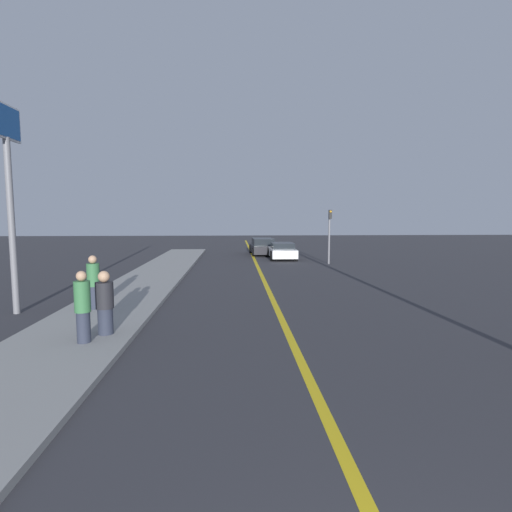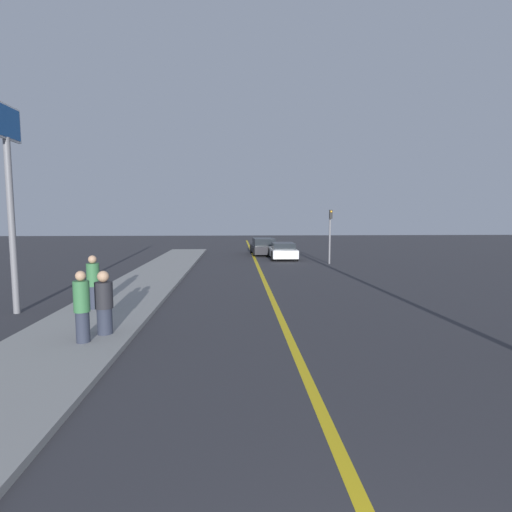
{
  "view_description": "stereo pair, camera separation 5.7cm",
  "coord_description": "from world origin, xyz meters",
  "px_view_note": "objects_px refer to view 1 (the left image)",
  "views": [
    {
      "loc": [
        -1.38,
        -0.85,
        3.06
      ],
      "look_at": [
        -0.52,
        14.98,
        1.44
      ],
      "focal_mm": 28.0,
      "sensor_mm": 36.0,
      "label": 1
    },
    {
      "loc": [
        -1.33,
        -0.85,
        3.06
      ],
      "look_at": [
        -0.52,
        14.98,
        1.44
      ],
      "focal_mm": 28.0,
      "sensor_mm": 36.0,
      "label": 2
    }
  ],
  "objects_px": {
    "roadside_sign": "(8,167)",
    "traffic_light": "(329,230)",
    "car_near_right_lane": "(282,251)",
    "pedestrian_mid_group": "(105,303)",
    "pedestrian_far_standing": "(93,282)",
    "car_ahead_center": "(263,247)",
    "pedestrian_near_curb": "(83,307)"
  },
  "relations": [
    {
      "from": "traffic_light",
      "to": "roadside_sign",
      "type": "distance_m",
      "value": 17.78
    },
    {
      "from": "car_ahead_center",
      "to": "pedestrian_far_standing",
      "type": "bearing_deg",
      "value": -112.06
    },
    {
      "from": "pedestrian_mid_group",
      "to": "traffic_light",
      "type": "height_order",
      "value": "traffic_light"
    },
    {
      "from": "car_ahead_center",
      "to": "pedestrian_mid_group",
      "type": "relative_size",
      "value": 2.8
    },
    {
      "from": "traffic_light",
      "to": "roadside_sign",
      "type": "relative_size",
      "value": 0.53
    },
    {
      "from": "car_ahead_center",
      "to": "pedestrian_far_standing",
      "type": "xyz_separation_m",
      "value": [
        -6.65,
        -18.55,
        0.36
      ]
    },
    {
      "from": "car_near_right_lane",
      "to": "pedestrian_mid_group",
      "type": "bearing_deg",
      "value": -109.96
    },
    {
      "from": "car_ahead_center",
      "to": "pedestrian_near_curb",
      "type": "height_order",
      "value": "pedestrian_near_curb"
    },
    {
      "from": "car_ahead_center",
      "to": "roadside_sign",
      "type": "xyz_separation_m",
      "value": [
        -9.05,
        -18.51,
        3.91
      ]
    },
    {
      "from": "car_near_right_lane",
      "to": "roadside_sign",
      "type": "height_order",
      "value": "roadside_sign"
    },
    {
      "from": "pedestrian_far_standing",
      "to": "roadside_sign",
      "type": "xyz_separation_m",
      "value": [
        -2.4,
        0.04,
        3.56
      ]
    },
    {
      "from": "car_near_right_lane",
      "to": "pedestrian_far_standing",
      "type": "height_order",
      "value": "pedestrian_far_standing"
    },
    {
      "from": "pedestrian_mid_group",
      "to": "roadside_sign",
      "type": "xyz_separation_m",
      "value": [
        -3.62,
        2.8,
        3.62
      ]
    },
    {
      "from": "roadside_sign",
      "to": "traffic_light",
      "type": "bearing_deg",
      "value": 43.46
    },
    {
      "from": "pedestrian_near_curb",
      "to": "pedestrian_mid_group",
      "type": "bearing_deg",
      "value": 65.23
    },
    {
      "from": "roadside_sign",
      "to": "car_near_right_lane",
      "type": "bearing_deg",
      "value": 56.04
    },
    {
      "from": "car_near_right_lane",
      "to": "traffic_light",
      "type": "bearing_deg",
      "value": -48.52
    },
    {
      "from": "car_near_right_lane",
      "to": "pedestrian_far_standing",
      "type": "bearing_deg",
      "value": -117.04
    },
    {
      "from": "roadside_sign",
      "to": "pedestrian_far_standing",
      "type": "bearing_deg",
      "value": -0.84
    },
    {
      "from": "pedestrian_near_curb",
      "to": "traffic_light",
      "type": "relative_size",
      "value": 0.49
    },
    {
      "from": "pedestrian_mid_group",
      "to": "traffic_light",
      "type": "bearing_deg",
      "value": 58.43
    },
    {
      "from": "car_ahead_center",
      "to": "pedestrian_near_curb",
      "type": "relative_size",
      "value": 2.65
    },
    {
      "from": "pedestrian_mid_group",
      "to": "traffic_light",
      "type": "xyz_separation_m",
      "value": [
        9.17,
        14.92,
        1.23
      ]
    },
    {
      "from": "pedestrian_mid_group",
      "to": "pedestrian_far_standing",
      "type": "relative_size",
      "value": 0.94
    },
    {
      "from": "car_ahead_center",
      "to": "pedestrian_mid_group",
      "type": "height_order",
      "value": "pedestrian_mid_group"
    },
    {
      "from": "pedestrian_near_curb",
      "to": "roadside_sign",
      "type": "bearing_deg",
      "value": 134.09
    },
    {
      "from": "traffic_light",
      "to": "roadside_sign",
      "type": "bearing_deg",
      "value": -136.54
    },
    {
      "from": "car_near_right_lane",
      "to": "car_ahead_center",
      "type": "distance_m",
      "value": 3.59
    },
    {
      "from": "traffic_light",
      "to": "roadside_sign",
      "type": "xyz_separation_m",
      "value": [
        -12.79,
        -12.12,
        2.4
      ]
    },
    {
      "from": "car_ahead_center",
      "to": "traffic_light",
      "type": "relative_size",
      "value": 1.3
    },
    {
      "from": "traffic_light",
      "to": "pedestrian_mid_group",
      "type": "bearing_deg",
      "value": -121.57
    },
    {
      "from": "pedestrian_mid_group",
      "to": "pedestrian_far_standing",
      "type": "height_order",
      "value": "pedestrian_far_standing"
    }
  ]
}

